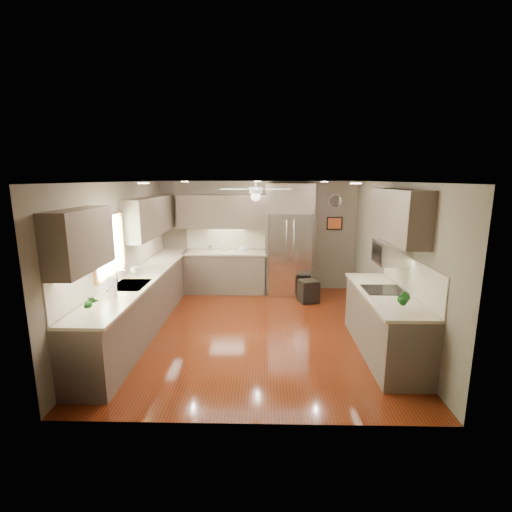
{
  "coord_description": "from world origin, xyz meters",
  "views": [
    {
      "loc": [
        0.15,
        -5.98,
        2.56
      ],
      "look_at": [
        -0.0,
        0.6,
        1.17
      ],
      "focal_mm": 26.0,
      "sensor_mm": 36.0,
      "label": 1
    }
  ],
  "objects_px": {
    "soap_bottle": "(135,269)",
    "microwave": "(391,252)",
    "canister_b": "(210,248)",
    "canister_c": "(224,247)",
    "refrigerator": "(289,241)",
    "potted_plant_right": "(405,299)",
    "stool": "(308,291)",
    "paper_towel": "(112,287)",
    "potted_plant_left": "(90,302)",
    "bowl": "(243,251)"
  },
  "relations": [
    {
      "from": "soap_bottle",
      "to": "potted_plant_left",
      "type": "relative_size",
      "value": 0.68
    },
    {
      "from": "potted_plant_right",
      "to": "refrigerator",
      "type": "distance_m",
      "value": 3.9
    },
    {
      "from": "canister_b",
      "to": "canister_c",
      "type": "xyz_separation_m",
      "value": [
        0.31,
        -0.02,
        0.02
      ]
    },
    {
      "from": "potted_plant_right",
      "to": "paper_towel",
      "type": "distance_m",
      "value": 3.88
    },
    {
      "from": "potted_plant_right",
      "to": "microwave",
      "type": "relative_size",
      "value": 0.54
    },
    {
      "from": "potted_plant_right",
      "to": "stool",
      "type": "distance_m",
      "value": 3.26
    },
    {
      "from": "canister_b",
      "to": "potted_plant_right",
      "type": "relative_size",
      "value": 0.42
    },
    {
      "from": "canister_c",
      "to": "potted_plant_right",
      "type": "relative_size",
      "value": 0.66
    },
    {
      "from": "canister_b",
      "to": "potted_plant_left",
      "type": "height_order",
      "value": "potted_plant_left"
    },
    {
      "from": "potted_plant_left",
      "to": "potted_plant_right",
      "type": "height_order",
      "value": "potted_plant_right"
    },
    {
      "from": "soap_bottle",
      "to": "paper_towel",
      "type": "bearing_deg",
      "value": -85.49
    },
    {
      "from": "canister_c",
      "to": "paper_towel",
      "type": "xyz_separation_m",
      "value": [
        -1.19,
        -3.33,
        0.05
      ]
    },
    {
      "from": "canister_b",
      "to": "stool",
      "type": "bearing_deg",
      "value": -19.4
    },
    {
      "from": "canister_b",
      "to": "stool",
      "type": "relative_size",
      "value": 0.27
    },
    {
      "from": "canister_b",
      "to": "bowl",
      "type": "height_order",
      "value": "canister_b"
    },
    {
      "from": "soap_bottle",
      "to": "refrigerator",
      "type": "distance_m",
      "value": 3.44
    },
    {
      "from": "microwave",
      "to": "stool",
      "type": "distance_m",
      "value": 2.57
    },
    {
      "from": "canister_c",
      "to": "potted_plant_left",
      "type": "height_order",
      "value": "potted_plant_left"
    },
    {
      "from": "canister_c",
      "to": "refrigerator",
      "type": "relative_size",
      "value": 0.08
    },
    {
      "from": "canister_b",
      "to": "microwave",
      "type": "bearing_deg",
      "value": -42.05
    },
    {
      "from": "canister_b",
      "to": "canister_c",
      "type": "bearing_deg",
      "value": -3.02
    },
    {
      "from": "bowl",
      "to": "microwave",
      "type": "xyz_separation_m",
      "value": [
        2.36,
        -2.71,
        0.52
      ]
    },
    {
      "from": "canister_c",
      "to": "microwave",
      "type": "height_order",
      "value": "microwave"
    },
    {
      "from": "potted_plant_right",
      "to": "canister_b",
      "type": "bearing_deg",
      "value": 128.05
    },
    {
      "from": "bowl",
      "to": "microwave",
      "type": "bearing_deg",
      "value": -48.93
    },
    {
      "from": "refrigerator",
      "to": "paper_towel",
      "type": "xyz_separation_m",
      "value": [
        -2.66,
        -3.26,
        -0.11
      ]
    },
    {
      "from": "soap_bottle",
      "to": "refrigerator",
      "type": "xyz_separation_m",
      "value": [
        2.75,
        2.05,
        0.15
      ]
    },
    {
      "from": "microwave",
      "to": "potted_plant_left",
      "type": "bearing_deg",
      "value": -163.16
    },
    {
      "from": "canister_c",
      "to": "soap_bottle",
      "type": "relative_size",
      "value": 1.0
    },
    {
      "from": "potted_plant_right",
      "to": "refrigerator",
      "type": "xyz_separation_m",
      "value": [
        -1.2,
        3.71,
        0.1
      ]
    },
    {
      "from": "bowl",
      "to": "potted_plant_right",
      "type": "bearing_deg",
      "value": -58.97
    },
    {
      "from": "refrigerator",
      "to": "soap_bottle",
      "type": "bearing_deg",
      "value": -143.35
    },
    {
      "from": "canister_b",
      "to": "soap_bottle",
      "type": "height_order",
      "value": "soap_bottle"
    },
    {
      "from": "microwave",
      "to": "potted_plant_right",
      "type": "bearing_deg",
      "value": -97.38
    },
    {
      "from": "soap_bottle",
      "to": "microwave",
      "type": "relative_size",
      "value": 0.36
    },
    {
      "from": "canister_b",
      "to": "canister_c",
      "type": "relative_size",
      "value": 0.64
    },
    {
      "from": "bowl",
      "to": "refrigerator",
      "type": "xyz_separation_m",
      "value": [
        1.04,
        -0.0,
        0.22
      ]
    },
    {
      "from": "refrigerator",
      "to": "stool",
      "type": "relative_size",
      "value": 5.28
    },
    {
      "from": "stool",
      "to": "paper_towel",
      "type": "distance_m",
      "value": 4.08
    },
    {
      "from": "canister_c",
      "to": "potted_plant_left",
      "type": "distance_m",
      "value": 4.17
    },
    {
      "from": "canister_b",
      "to": "bowl",
      "type": "distance_m",
      "value": 0.75
    },
    {
      "from": "bowl",
      "to": "stool",
      "type": "relative_size",
      "value": 0.41
    },
    {
      "from": "potted_plant_right",
      "to": "microwave",
      "type": "height_order",
      "value": "microwave"
    },
    {
      "from": "canister_b",
      "to": "potted_plant_right",
      "type": "bearing_deg",
      "value": -51.95
    },
    {
      "from": "potted_plant_right",
      "to": "stool",
      "type": "bearing_deg",
      "value": 105.08
    },
    {
      "from": "stool",
      "to": "canister_b",
      "type": "bearing_deg",
      "value": 160.6
    },
    {
      "from": "canister_c",
      "to": "microwave",
      "type": "distance_m",
      "value": 3.97
    },
    {
      "from": "canister_c",
      "to": "potted_plant_left",
      "type": "relative_size",
      "value": 0.68
    },
    {
      "from": "canister_c",
      "to": "soap_bottle",
      "type": "bearing_deg",
      "value": -121.26
    },
    {
      "from": "refrigerator",
      "to": "microwave",
      "type": "bearing_deg",
      "value": -63.91
    }
  ]
}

